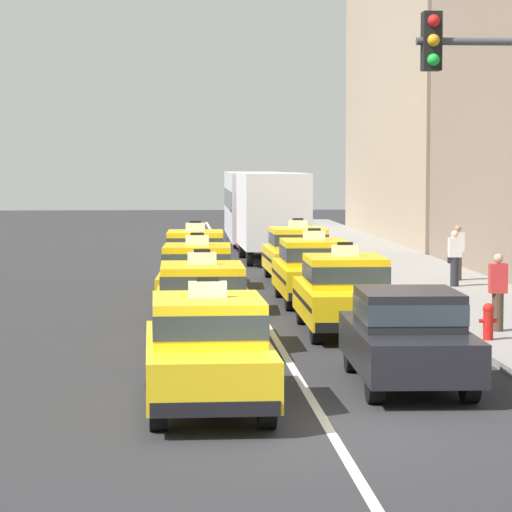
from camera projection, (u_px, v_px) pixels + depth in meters
ground_plane at (330, 431)px, 16.74m from camera, size 160.00×160.00×0.00m
lane_stripe_left_right at (244, 286)px, 36.64m from camera, size 0.14×80.00×0.01m
sidewalk_curb at (471, 300)px, 32.04m from camera, size 4.00×90.00×0.15m
taxi_left_nearest at (207, 349)px, 18.25m from camera, size 1.89×4.59×1.96m
taxi_left_second at (202, 304)px, 24.16m from camera, size 1.84×4.57×1.96m
taxi_left_third at (197, 277)px, 29.89m from camera, size 2.01×4.64×1.96m
taxi_left_fourth at (195, 258)px, 35.98m from camera, size 1.96×4.62×1.96m
sedan_right_nearest at (408, 335)px, 20.03m from camera, size 1.87×4.34×1.58m
taxi_right_second at (344, 293)px, 26.29m from camera, size 1.86×4.58×1.96m
taxi_right_third at (314, 270)px, 31.86m from camera, size 1.83×4.56×1.96m
taxi_right_fourth at (297, 253)px, 37.74m from camera, size 1.87×4.58×1.96m
box_truck_right_fifth at (271, 213)px, 45.85m from camera, size 2.37×6.99×3.27m
bus_right_sixth at (256, 203)px, 55.85m from camera, size 2.67×11.23×3.22m
pedestrian_near_crosswalk at (457, 253)px, 36.70m from camera, size 0.47×0.24×1.64m
pedestrian_by_storefront at (498, 292)px, 25.56m from camera, size 0.36×0.24×1.61m
pedestrian_trailing at (455, 258)px, 34.91m from camera, size 0.36×0.24×1.59m
fire_hydrant at (488, 320)px, 24.32m from camera, size 0.36×0.22×0.73m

